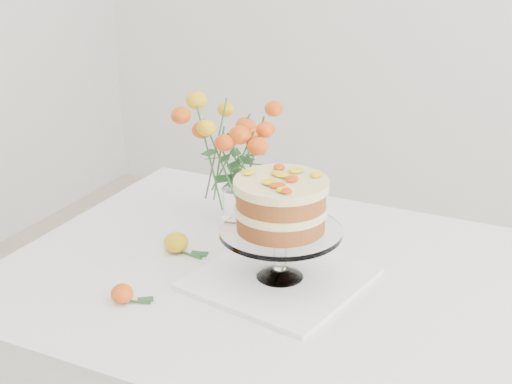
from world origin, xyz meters
TOP-DOWN VIEW (x-y plane):
  - table at (0.00, 0.00)m, footprint 1.43×0.93m
  - napkin at (-0.10, -0.03)m, footprint 0.38×0.38m
  - cake_stand at (-0.10, -0.03)m, footprint 0.26×0.26m
  - rose_vase at (-0.32, 0.20)m, footprint 0.29×0.29m
  - loose_rose_near at (-0.37, -0.01)m, footprint 0.10×0.06m
  - loose_rose_far at (-0.35, -0.25)m, footprint 0.08×0.05m
  - stray_petal_a at (-0.12, -0.10)m, footprint 0.03×0.02m
  - stray_petal_b at (-0.02, -0.14)m, footprint 0.03×0.02m

SIDE VIEW (x-z plane):
  - table at x=0.00m, z-range 0.30..1.05m
  - stray_petal_a at x=-0.12m, z-range 0.76..0.76m
  - stray_petal_b at x=-0.02m, z-range 0.76..0.76m
  - napkin at x=-0.10m, z-range 0.76..0.77m
  - loose_rose_far at x=-0.35m, z-range 0.76..0.79m
  - loose_rose_near at x=-0.37m, z-range 0.76..0.80m
  - cake_stand at x=-0.10m, z-range 0.81..1.04m
  - rose_vase at x=-0.32m, z-range 0.79..1.14m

